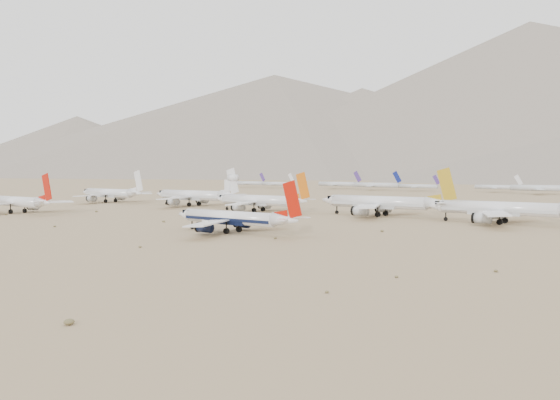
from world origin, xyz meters
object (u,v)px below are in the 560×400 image
Objects in this scene: main_airliner at (234,218)px; second_airliner at (19,202)px; row2_navy_widebody at (505,209)px; row2_white_trijet at (196,195)px.

main_airliner is 111.74m from second_airliner.
row2_navy_widebody reaches higher than second_airliner.
main_airliner is 0.91× the size of second_airliner.
second_airliner is at bearing -157.22° from row2_navy_widebody.
row2_white_trijet reaches higher than main_airliner.
main_airliner is 113.92m from row2_white_trijet.
row2_navy_widebody is 138.52m from row2_white_trijet.
row2_white_trijet is (-138.47, 3.77, 0.52)m from row2_navy_widebody.
second_airliner is (-111.74, 0.21, 0.50)m from main_airliner.
row2_white_trijet is (-88.29, 71.98, 1.28)m from main_airliner.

